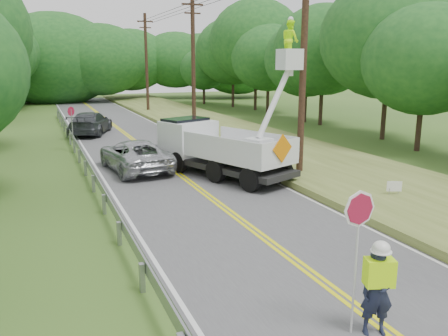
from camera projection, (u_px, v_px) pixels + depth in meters
name	position (u px, v px, depth m)	size (l,w,h in m)	color
ground	(318.00, 279.00, 11.17)	(140.00, 140.00, 0.00)	#375320
road	(165.00, 164.00, 23.77)	(7.20, 96.00, 0.03)	#4A4A4D
guardrail	(83.00, 156.00, 22.97)	(0.18, 48.00, 0.77)	gray
utility_poles	(231.00, 61.00, 27.16)	(1.60, 43.30, 10.00)	black
tall_grass_verge	(285.00, 151.00, 26.38)	(7.00, 96.00, 0.30)	#536227
treeline_right	(310.00, 50.00, 38.61)	(10.67, 53.18, 11.84)	#332319
treeline_horizon	(66.00, 60.00, 59.84)	(56.23, 13.77, 12.11)	#194A1D
flagger	(377.00, 285.00, 8.67)	(1.14, 0.61, 2.88)	#191E33
bucket_truck	(214.00, 141.00, 21.48)	(5.31, 7.43, 6.90)	black
suv_silver	(135.00, 155.00, 22.20)	(2.49, 5.40, 1.50)	#ACAFB4
suv_darkgrey	(91.00, 123.00, 33.43)	(2.28, 5.61, 1.63)	#3A3E42
stop_sign_permanent	(72.00, 121.00, 26.81)	(0.43, 0.41, 2.66)	gray
yard_sign	(394.00, 187.00, 17.20)	(0.52, 0.26, 0.81)	white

